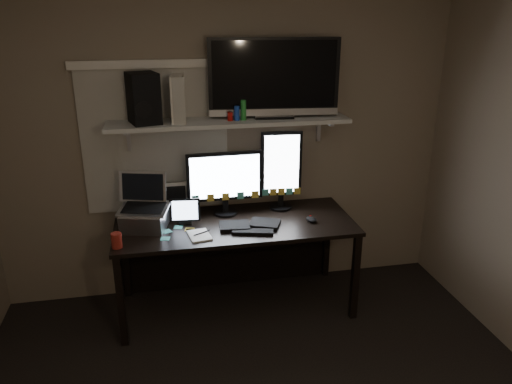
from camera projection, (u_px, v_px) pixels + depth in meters
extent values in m
plane|color=#816E5C|center=(227.00, 144.00, 3.95)|extent=(3.60, 0.00, 3.60)
cube|color=beige|center=(156.00, 141.00, 3.82)|extent=(1.10, 0.02, 1.10)
cube|color=black|center=(235.00, 224.00, 3.79)|extent=(1.80, 0.75, 0.03)
cube|color=black|center=(229.00, 247.00, 4.24)|extent=(1.80, 0.02, 0.70)
cube|color=black|center=(121.00, 302.00, 3.45)|extent=(0.05, 0.05, 0.70)
cube|color=black|center=(355.00, 277.00, 3.77)|extent=(0.05, 0.05, 0.70)
cube|color=black|center=(125.00, 257.00, 4.07)|extent=(0.05, 0.05, 0.70)
cube|color=black|center=(326.00, 239.00, 4.38)|extent=(0.05, 0.05, 0.70)
cube|color=beige|center=(229.00, 122.00, 3.72)|extent=(1.80, 0.35, 0.03)
cube|color=black|center=(225.00, 183.00, 3.86)|extent=(0.59, 0.07, 0.52)
cube|color=black|center=(281.00, 170.00, 3.95)|extent=(0.33, 0.09, 0.65)
cube|color=black|center=(250.00, 225.00, 3.71)|extent=(0.49, 0.29, 0.03)
ellipsoid|color=black|center=(311.00, 219.00, 3.80)|extent=(0.09, 0.12, 0.04)
cube|color=silver|center=(199.00, 235.00, 3.55)|extent=(0.18, 0.22, 0.01)
cube|color=black|center=(185.00, 211.00, 3.73)|extent=(0.24, 0.12, 0.20)
cube|color=black|center=(172.00, 200.00, 3.87)|extent=(0.21, 0.10, 0.26)
cube|color=#B9B8BD|center=(143.00, 204.00, 3.61)|extent=(0.42, 0.37, 0.40)
cylinder|color=maroon|center=(117.00, 240.00, 3.37)|extent=(0.08, 0.08, 0.11)
cube|color=black|center=(274.00, 78.00, 3.69)|extent=(0.98, 0.27, 0.58)
cube|color=silver|center=(178.00, 98.00, 3.61)|extent=(0.12, 0.29, 0.33)
cube|color=black|center=(143.00, 98.00, 3.53)|extent=(0.25, 0.28, 0.36)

